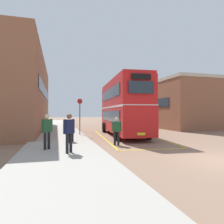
% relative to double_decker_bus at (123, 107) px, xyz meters
% --- Properties ---
extents(ground_plane, '(135.60, 135.60, 0.00)m').
position_rel_double_decker_bus_xyz_m(ground_plane, '(1.17, 4.32, -2.51)').
color(ground_plane, '#846651').
extents(sidewalk_left, '(4.00, 57.60, 0.14)m').
position_rel_double_decker_bus_xyz_m(sidewalk_left, '(-5.33, 6.72, -2.44)').
color(sidewalk_left, '#A39E93').
rests_on(sidewalk_left, ground).
extents(brick_building_left, '(5.96, 21.81, 7.98)m').
position_rel_double_decker_bus_xyz_m(brick_building_left, '(-9.88, 7.89, 1.48)').
color(brick_building_left, brown).
rests_on(brick_building_left, ground).
extents(depot_building_right, '(7.42, 17.90, 6.14)m').
position_rel_double_decker_bus_xyz_m(depot_building_right, '(10.32, 10.24, 0.56)').
color(depot_building_right, brown).
rests_on(depot_building_right, ground).
extents(double_decker_bus, '(3.29, 9.90, 4.75)m').
position_rel_double_decker_bus_xyz_m(double_decker_bus, '(0.00, 0.00, 0.00)').
color(double_decker_bus, black).
rests_on(double_decker_bus, ground).
extents(single_deck_bus, '(3.52, 9.64, 3.02)m').
position_rel_double_decker_bus_xyz_m(single_deck_bus, '(3.27, 13.93, -0.87)').
color(single_deck_bus, black).
rests_on(single_deck_bus, ground).
extents(pedestrian_boarding, '(0.53, 0.41, 1.70)m').
position_rel_double_decker_bus_xyz_m(pedestrian_boarding, '(-2.05, -4.93, -1.53)').
color(pedestrian_boarding, black).
rests_on(pedestrian_boarding, ground).
extents(pedestrian_waiting_near, '(0.53, 0.48, 1.77)m').
position_rel_double_decker_bus_xyz_m(pedestrian_waiting_near, '(-6.04, -6.06, -1.34)').
color(pedestrian_waiting_near, black).
rests_on(pedestrian_waiting_near, sidewalk_left).
extents(pedestrian_waiting_far, '(0.53, 0.51, 1.80)m').
position_rel_double_decker_bus_xyz_m(pedestrian_waiting_far, '(-5.03, -7.25, -1.32)').
color(pedestrian_waiting_far, black).
rests_on(pedestrian_waiting_far, sidewalk_left).
extents(litter_bin, '(0.50, 0.50, 0.97)m').
position_rel_double_decker_bus_xyz_m(litter_bin, '(-4.77, -3.70, -1.88)').
color(litter_bin, black).
rests_on(litter_bin, sidewalk_left).
extents(bus_stop_sign, '(0.44, 0.10, 3.03)m').
position_rel_double_decker_bus_xyz_m(bus_stop_sign, '(-3.68, 0.52, -0.57)').
color(bus_stop_sign, '#4C4C51').
rests_on(bus_stop_sign, sidewalk_left).
extents(bay_marking_yellow, '(5.04, 12.07, 0.01)m').
position_rel_double_decker_bus_xyz_m(bay_marking_yellow, '(-0.07, -1.84, -2.51)').
color(bay_marking_yellow, gold).
rests_on(bay_marking_yellow, ground).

